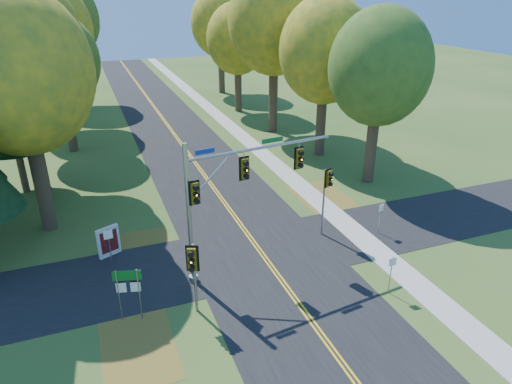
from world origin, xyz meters
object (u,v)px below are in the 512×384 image
object	(u,v)px
traffic_mast	(227,189)
east_signal_pole	(327,186)
route_sign_cluster	(128,285)
info_kiosk	(109,242)

from	to	relation	value
traffic_mast	east_signal_pole	world-z (taller)	traffic_mast
east_signal_pole	route_sign_cluster	xyz separation A→B (m)	(-11.75, -3.64, -1.41)
east_signal_pole	info_kiosk	distance (m)	12.66
info_kiosk	east_signal_pole	bearing A→B (deg)	-34.60
east_signal_pole	info_kiosk	world-z (taller)	east_signal_pole
route_sign_cluster	info_kiosk	bearing A→B (deg)	109.74
traffic_mast	info_kiosk	bearing A→B (deg)	139.31
east_signal_pole	route_sign_cluster	bearing A→B (deg)	177.28
traffic_mast	route_sign_cluster	size ratio (longest dim) A/B	3.06
traffic_mast	east_signal_pole	size ratio (longest dim) A/B	1.87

